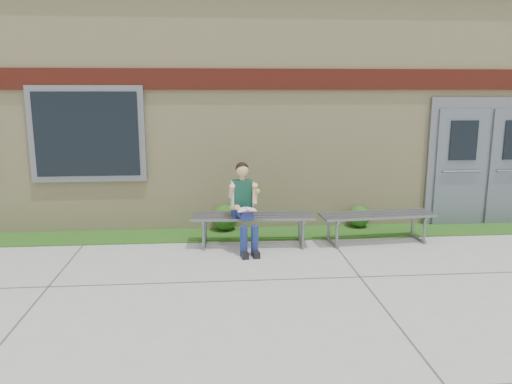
{
  "coord_description": "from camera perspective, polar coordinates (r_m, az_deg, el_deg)",
  "views": [
    {
      "loc": [
        -0.89,
        -5.58,
        2.43
      ],
      "look_at": [
        -0.28,
        1.7,
        0.93
      ],
      "focal_mm": 35.0,
      "sensor_mm": 36.0,
      "label": 1
    }
  ],
  "objects": [
    {
      "name": "ground",
      "position": [
        6.15,
        4.01,
        -11.65
      ],
      "size": [
        80.0,
        80.0,
        0.0
      ],
      "primitive_type": "plane",
      "color": "#9E9E99",
      "rests_on": "ground"
    },
    {
      "name": "grass_strip",
      "position": [
        8.58,
        1.36,
        -4.76
      ],
      "size": [
        16.0,
        0.8,
        0.02
      ],
      "primitive_type": "cube",
      "color": "#205316",
      "rests_on": "ground"
    },
    {
      "name": "school_building",
      "position": [
        11.61,
        -0.42,
        10.01
      ],
      "size": [
        16.2,
        6.22,
        4.2
      ],
      "color": "beige",
      "rests_on": "ground"
    },
    {
      "name": "bench_left",
      "position": [
        7.88,
        -0.34,
        -3.42
      ],
      "size": [
        1.94,
        0.63,
        0.5
      ],
      "rotation": [
        0.0,
        0.0,
        -0.05
      ],
      "color": "slate",
      "rests_on": "ground"
    },
    {
      "name": "bench_right",
      "position": [
        8.28,
        13.62,
        -3.14
      ],
      "size": [
        1.87,
        0.66,
        0.48
      ],
      "rotation": [
        0.0,
        0.0,
        0.08
      ],
      "color": "slate",
      "rests_on": "ground"
    },
    {
      "name": "girl",
      "position": [
        7.59,
        -1.36,
        -1.37
      ],
      "size": [
        0.48,
        0.78,
        1.35
      ],
      "rotation": [
        0.0,
        0.0,
        0.13
      ],
      "color": "navy",
      "rests_on": "ground"
    },
    {
      "name": "shrub_mid",
      "position": [
        8.71,
        -3.58,
        -2.91
      ],
      "size": [
        0.45,
        0.45,
        0.45
      ],
      "primitive_type": "sphere",
      "color": "#205316",
      "rests_on": "grass_strip"
    },
    {
      "name": "shrub_east",
      "position": [
        9.09,
        11.68,
        -2.74
      ],
      "size": [
        0.39,
        0.39,
        0.39
      ],
      "primitive_type": "sphere",
      "color": "#205316",
      "rests_on": "grass_strip"
    }
  ]
}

